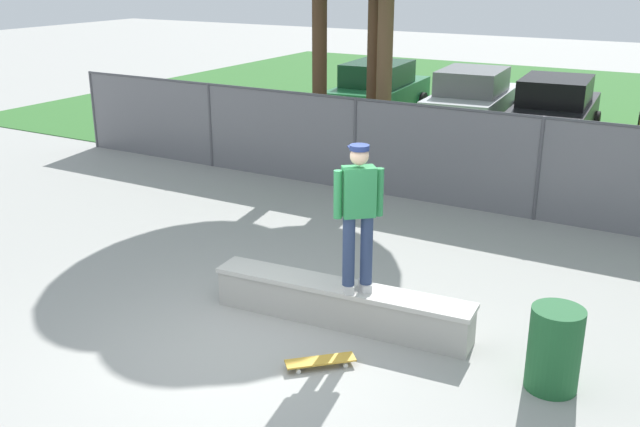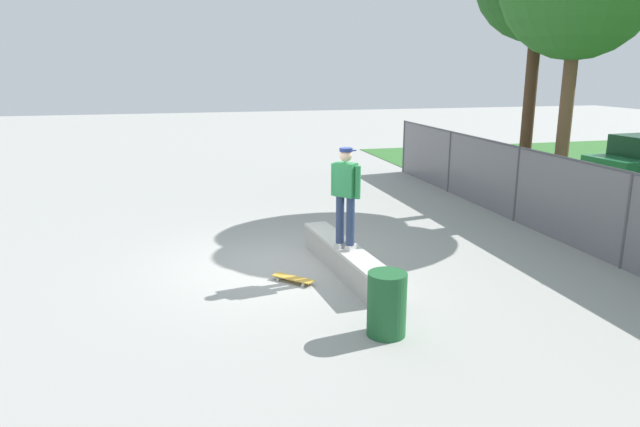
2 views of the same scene
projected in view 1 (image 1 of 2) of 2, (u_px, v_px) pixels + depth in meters
The scene contains 10 objects.
ground_plane at pixel (244, 350), 8.52m from camera, with size 80.00×80.00×0.00m, color #9E9E99.
grass_strip at pixel (560, 112), 22.14m from camera, with size 30.04×20.00×0.02m, color #336B2D.
concrete_ledge at pixel (340, 304), 9.07m from camera, with size 3.42×0.74×0.53m.
skateboarder at pixel (358, 212), 8.47m from camera, with size 0.48×0.44×1.84m.
skateboard at pixel (320, 361), 8.14m from camera, with size 0.72×0.70×0.09m.
chainlink_fence at pixel (441, 152), 13.38m from camera, with size 18.11×0.07×1.87m.
car_green at pixel (378, 90), 20.93m from camera, with size 2.26×4.33×1.66m.
car_silver at pixel (472, 99), 19.59m from camera, with size 2.26×4.33×1.66m.
car_black at pixel (554, 110), 18.16m from camera, with size 2.26×4.33×1.66m.
trash_bin at pixel (554, 349), 7.61m from camera, with size 0.56×0.56×0.94m, color #1E592D.
Camera 1 is at (4.52, -6.07, 4.33)m, focal length 40.38 mm.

